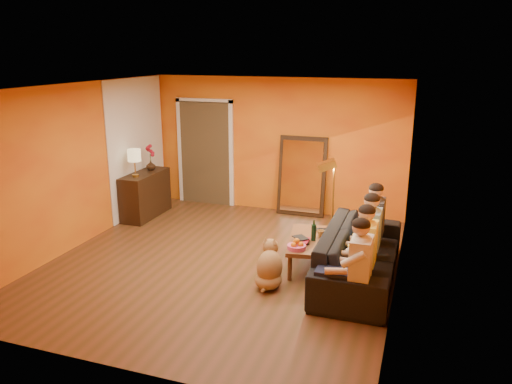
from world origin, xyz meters
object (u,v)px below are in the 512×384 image
(tumbler, at_px, (321,234))
(person_far_left, at_px, (360,268))
(coffee_table, at_px, (310,252))
(dog, at_px, (270,264))
(table_lamp, at_px, (135,163))
(person_mid_left, at_px, (366,251))
(wine_bottle, at_px, (314,230))
(sofa, at_px, (359,254))
(floor_lamp, at_px, (333,207))
(laptop, at_px, (328,231))
(sideboard, at_px, (146,195))
(mirror_frame, at_px, (302,176))
(vase, at_px, (151,165))
(person_mid_right, at_px, (371,236))
(person_far_right, at_px, (375,223))

(tumbler, bearing_deg, person_far_left, -60.61)
(coffee_table, height_order, dog, dog)
(table_lamp, relative_size, person_mid_left, 0.42)
(wine_bottle, bearing_deg, sofa, -13.00)
(table_lamp, bearing_deg, person_far_left, -26.06)
(coffee_table, bearing_deg, floor_lamp, 65.34)
(laptop, bearing_deg, wine_bottle, -121.16)
(sideboard, bearing_deg, mirror_frame, 21.16)
(wine_bottle, height_order, vase, vase)
(floor_lamp, bearing_deg, person_far_left, -86.31)
(mirror_frame, height_order, tumbler, mirror_frame)
(sofa, relative_size, person_mid_left, 2.02)
(laptop, bearing_deg, floor_lamp, 75.93)
(sideboard, xyz_separation_m, person_mid_right, (4.37, -1.34, 0.18))
(sofa, xyz_separation_m, person_far_left, (0.13, -1.00, 0.25))
(person_far_left, bearing_deg, person_far_right, 90.00)
(table_lamp, height_order, person_far_right, table_lamp)
(floor_lamp, distance_m, person_far_right, 0.73)
(table_lamp, xyz_separation_m, floor_lamp, (3.69, -0.24, -0.39))
(sideboard, relative_size, person_mid_left, 0.97)
(person_mid_right, xyz_separation_m, tumbler, (-0.75, 0.23, -0.14))
(table_lamp, distance_m, laptop, 3.79)
(sofa, bearing_deg, mirror_frame, 29.94)
(sofa, height_order, vase, vase)
(sideboard, relative_size, person_far_left, 0.97)
(tumbler, height_order, laptop, tumbler)
(person_mid_left, distance_m, tumbler, 1.09)
(dog, relative_size, wine_bottle, 2.13)
(mirror_frame, distance_m, vase, 2.92)
(sideboard, relative_size, tumbler, 10.82)
(laptop, xyz_separation_m, vase, (-3.68, 1.13, 0.51))
(sideboard, height_order, dog, sideboard)
(person_far_right, relative_size, laptop, 3.56)
(tumbler, bearing_deg, wine_bottle, -112.38)
(person_mid_left, bearing_deg, table_lamp, 160.04)
(mirror_frame, relative_size, floor_lamp, 1.06)
(person_mid_left, bearing_deg, person_far_left, -90.00)
(laptop, bearing_deg, dog, -127.51)
(wine_bottle, relative_size, vase, 1.67)
(dog, height_order, person_mid_right, person_mid_right)
(sideboard, xyz_separation_m, dog, (3.14, -2.08, -0.10))
(mirror_frame, xyz_separation_m, tumbler, (0.83, -2.19, -0.29))
(coffee_table, height_order, vase, vase)
(person_far_right, distance_m, vase, 4.50)
(floor_lamp, relative_size, person_far_left, 1.18)
(wine_bottle, bearing_deg, vase, 156.71)
(person_far_left, height_order, person_far_right, same)
(mirror_frame, relative_size, vase, 8.20)
(sideboard, height_order, laptop, sideboard)
(sideboard, xyz_separation_m, sofa, (4.24, -1.44, -0.06))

